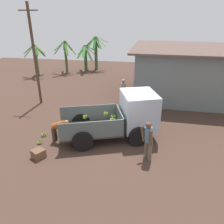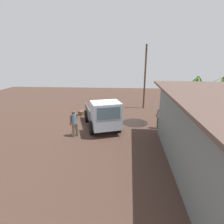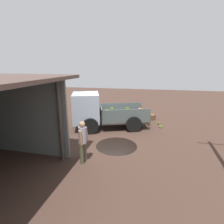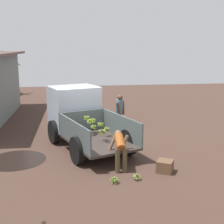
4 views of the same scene
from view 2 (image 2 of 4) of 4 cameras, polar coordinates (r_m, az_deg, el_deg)
The scene contains 12 objects.
ground at distance 12.75m, azimuth -4.31°, elevation -4.95°, with size 36.00×36.00×0.00m, color #463027.
mud_patch_0 at distance 13.68m, azimuth 7.51°, elevation -3.48°, with size 1.97×1.97×0.01m, color black.
cargo_truck at distance 11.63m, azimuth -2.46°, elevation -1.18°, with size 4.78×3.18×2.15m.
utility_pole at distance 17.36m, azimuth 10.72°, elevation 11.27°, with size 1.17×0.16×6.05m.
banana_palm_0 at distance 22.48m, azimuth 26.01°, elevation 7.03°, with size 2.13×2.10×2.87m.
banana_palm_1 at distance 21.03m, azimuth 32.29°, elevation 6.01°, with size 2.25×2.45×3.08m.
person_foreground_visitor at distance 11.20m, azimuth -12.19°, elevation -3.29°, with size 0.60×0.52×1.70m.
person_worker_loading at distance 14.84m, azimuth -5.43°, elevation 1.08°, with size 0.82×0.69×1.14m.
person_bystander_near_shed at distance 12.62m, azimuth 15.49°, elevation -1.20°, with size 0.35×0.63×1.70m.
banana_bunch_on_ground_0 at distance 15.88m, azimuth -3.68°, elevation -0.06°, with size 0.26×0.26×0.19m.
banana_bunch_on_ground_1 at distance 15.87m, azimuth -6.12°, elevation -0.15°, with size 0.24×0.23×0.18m.
wooden_crate_0 at distance 15.63m, azimuth -9.90°, elevation -0.29°, with size 0.45×0.45×0.36m, color brown.
Camera 2 is at (11.69, 1.83, 4.74)m, focal length 28.00 mm.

